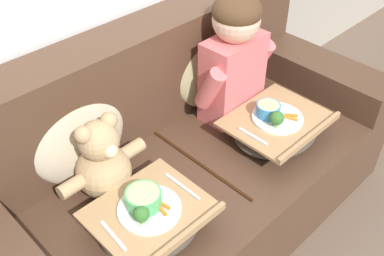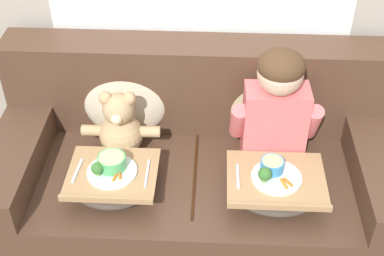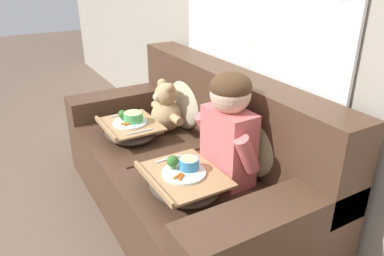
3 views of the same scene
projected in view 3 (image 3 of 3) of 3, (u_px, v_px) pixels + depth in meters
name	position (u px, v px, depth m)	size (l,w,h in m)	color
ground_plane	(181.00, 211.00, 2.36)	(14.00, 14.00, 0.00)	brown
couch	(190.00, 166.00, 2.26)	(1.84, 0.88, 0.87)	#4C3323
throw_pillow_behind_child	(253.00, 137.00, 1.94)	(0.42, 0.20, 0.43)	tan
throw_pillow_behind_teddy	(187.00, 98.00, 2.50)	(0.42, 0.20, 0.43)	#C1B293
child_figure	(229.00, 123.00, 1.83)	(0.40, 0.20, 0.57)	#DB6666
teddy_bear	(166.00, 110.00, 2.45)	(0.36, 0.25, 0.34)	tan
lap_tray_child	(184.00, 181.00, 1.82)	(0.42, 0.34, 0.18)	#473D33
lap_tray_teddy	(130.00, 129.00, 2.37)	(0.39, 0.33, 0.18)	#473D33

